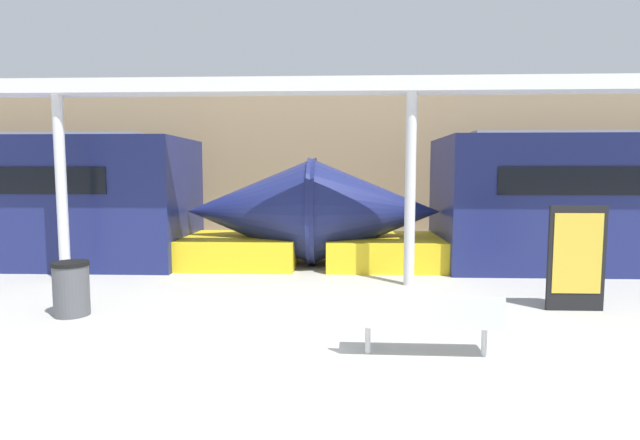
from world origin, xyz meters
name	(u,v)px	position (x,y,z in m)	size (l,w,h in m)	color
ground_plane	(325,378)	(0.00, 0.00, 0.00)	(60.00, 60.00, 0.00)	#B2AFA8
station_wall	(335,165)	(0.00, 10.53, 2.50)	(56.00, 0.20, 5.00)	#9E8460
train_left	(632,205)	(7.13, 6.85, 1.49)	(15.28, 2.93, 3.20)	navy
bench_near	(427,319)	(1.23, 0.70, 0.48)	(1.81, 0.48, 0.79)	silver
trash_bin	(71,289)	(-4.10, 2.29, 0.43)	(0.57, 0.57, 0.86)	#4C4F54
poster_board	(576,258)	(4.02, 2.90, 0.88)	(0.92, 0.07, 1.73)	black
support_column_near	(410,190)	(1.55, 4.68, 1.91)	(0.21, 0.21, 3.82)	silver
support_column_far	(61,190)	(-5.55, 4.68, 1.91)	(0.21, 0.21, 3.82)	silver
canopy_beam	(412,85)	(1.55, 4.68, 3.96)	(28.00, 0.60, 0.28)	silver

